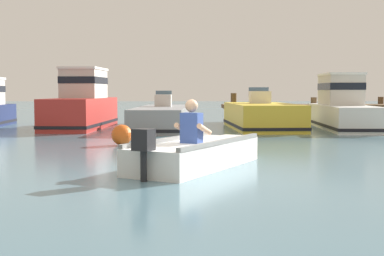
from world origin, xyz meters
name	(u,v)px	position (x,y,z in m)	size (l,w,h in m)	color
ground_plane	(194,176)	(0.00, 0.00, 0.00)	(120.00, 120.00, 0.00)	slate
rowboat_with_person	(197,153)	(0.08, 1.05, 0.25)	(2.47, 3.45, 1.19)	white
moored_boat_red	(82,105)	(-3.77, 10.99, 0.82)	(2.02, 5.24, 2.17)	#B72D28
moored_boat_grey	(162,118)	(-0.90, 10.88, 0.36)	(2.05, 6.68, 1.34)	gray
moored_boat_yellow	(262,117)	(2.63, 10.51, 0.42)	(2.30, 5.29, 1.46)	gold
moored_boat_white	(342,108)	(5.51, 10.61, 0.72)	(1.96, 5.76, 1.97)	white
mooring_buoy	(122,135)	(-1.66, 4.79, 0.26)	(0.51, 0.51, 0.51)	#E55919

